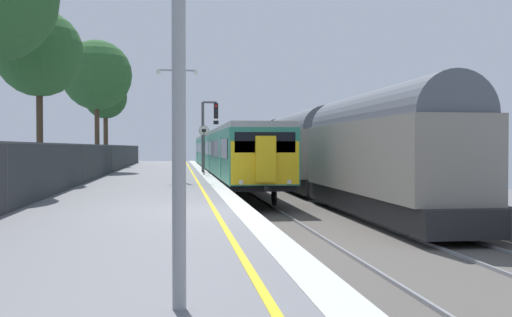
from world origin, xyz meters
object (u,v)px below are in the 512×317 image
Objects in this scene: speed_limit_sign at (204,144)px; background_tree_right at (41,56)px; commuter_train_at_platform at (224,152)px; signal_gantry at (207,128)px; platform_lamp_mid at (177,114)px; background_tree_left at (106,99)px; freight_train_adjacent_track at (281,148)px; background_tree_back at (96,77)px.

background_tree_right is (-7.74, -6.30, 4.01)m from speed_limit_sign.
speed_limit_sign is (-1.85, -8.52, 0.57)m from commuter_train_at_platform.
platform_lamp_mid is (-1.92, -9.44, 0.34)m from signal_gantry.
commuter_train_at_platform is 18.23m from background_tree_right.
background_tree_right is at bearing -129.21° from signal_gantry.
speed_limit_sign is at bearing -65.79° from background_tree_left.
background_tree_left is (-13.34, 9.34, 4.18)m from freight_train_adjacent_track.
freight_train_adjacent_track is 6.99× the size of background_tree_right.
platform_lamp_mid is (-1.54, -5.79, 1.39)m from speed_limit_sign.
background_tree_right is at bearing -140.83° from speed_limit_sign.
speed_limit_sign is at bearing -96.06° from signal_gantry.
platform_lamp_mid is 0.62× the size of background_tree_back.
platform_lamp_mid is at bearing -119.42° from freight_train_adjacent_track.
background_tree_back is at bearing 114.50° from platform_lamp_mid.
background_tree_right is (-6.20, -0.52, 2.62)m from platform_lamp_mid.
commuter_train_at_platform is 14.83m from platform_lamp_mid.
background_tree_back reaches higher than platform_lamp_mid.
speed_limit_sign is 0.33× the size of background_tree_back.
speed_limit_sign is 0.36× the size of background_tree_right.
platform_lamp_mid reaches higher than commuter_train_at_platform.
background_tree_back is at bearing -164.68° from commuter_train_at_platform.
platform_lamp_mid reaches higher than freight_train_adjacent_track.
background_tree_back reaches higher than commuter_train_at_platform.
signal_gantry is 3.82m from speed_limit_sign.
freight_train_adjacent_track is 7.25× the size of background_tree_left.
commuter_train_at_platform is 10.45m from background_tree_back.
speed_limit_sign is (-5.85, -7.31, 0.29)m from freight_train_adjacent_track.
signal_gantry is 13.19m from background_tree_right.
commuter_train_at_platform is 9.01× the size of signal_gantry.
speed_limit_sign reaches higher than commuter_train_at_platform.
platform_lamp_mid is at bearing -65.50° from background_tree_back.
background_tree_back is at bearing -174.63° from freight_train_adjacent_track.
freight_train_adjacent_track is 19.71m from background_tree_right.
background_tree_back is (-7.34, 2.45, 3.47)m from signal_gantry.
background_tree_back is (-8.80, -2.41, 5.09)m from commuter_train_at_platform.
freight_train_adjacent_track is 13.73m from background_tree_back.
background_tree_left reaches higher than signal_gantry.
background_tree_left reaches higher than freight_train_adjacent_track.
freight_train_adjacent_track is at bearing 5.37° from background_tree_back.
speed_limit_sign is 0.38× the size of background_tree_left.
background_tree_back is at bearing -87.11° from background_tree_left.
speed_limit_sign is (-0.39, -3.65, -1.04)m from signal_gantry.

